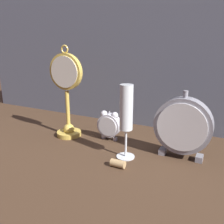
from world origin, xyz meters
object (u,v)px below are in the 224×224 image
object	(u,v)px
champagne_flute	(126,113)
wine_cork	(118,164)
mantel_clock_silver	(183,126)
pocket_watch_on_stand	(67,95)
alarm_clock_twin_bell	(109,124)

from	to	relation	value
champagne_flute	wine_cork	distance (m)	0.15
mantel_clock_silver	wine_cork	bearing A→B (deg)	-136.29
pocket_watch_on_stand	alarm_clock_twin_bell	world-z (taller)	pocket_watch_on_stand
alarm_clock_twin_bell	mantel_clock_silver	size ratio (longest dim) A/B	0.51
wine_cork	alarm_clock_twin_bell	bearing A→B (deg)	123.95
pocket_watch_on_stand	mantel_clock_silver	distance (m)	0.41
mantel_clock_silver	champagne_flute	xyz separation A→B (m)	(-0.15, -0.07, 0.04)
champagne_flute	wine_cork	xyz separation A→B (m)	(0.01, -0.07, -0.13)
wine_cork	mantel_clock_silver	bearing A→B (deg)	43.71
pocket_watch_on_stand	champagne_flute	xyz separation A→B (m)	(0.26, -0.07, -0.01)
mantel_clock_silver	champagne_flute	size ratio (longest dim) A/B	0.92
pocket_watch_on_stand	champagne_flute	bearing A→B (deg)	-14.47
champagne_flute	wine_cork	world-z (taller)	champagne_flute
mantel_clock_silver	pocket_watch_on_stand	bearing A→B (deg)	-179.30
mantel_clock_silver	wine_cork	xyz separation A→B (m)	(-0.15, -0.14, -0.09)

